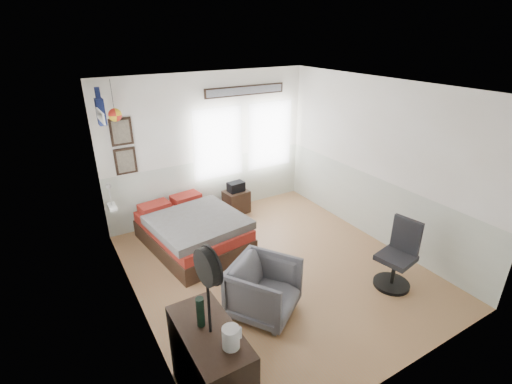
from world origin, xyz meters
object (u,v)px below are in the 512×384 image
bed (193,231)px  nightstand (236,202)px  dresser (211,367)px  task_chair (397,260)px  armchair (264,289)px

bed → nightstand: bed is taller
bed → dresser: 2.92m
task_chair → nightstand: bearing=94.5°
bed → nightstand: bearing=23.6°
dresser → armchair: 1.36m
nightstand → dresser: bearing=-127.0°
armchair → task_chair: 1.97m
bed → nightstand: 1.42m
task_chair → dresser: bearing=175.4°
bed → armchair: (0.18, -1.96, 0.07)m
dresser → task_chair: size_ratio=0.99×
armchair → task_chair: task_chair is taller
nightstand → armchair: bearing=-116.8°
armchair → bed: bearing=61.6°
nightstand → bed: bearing=-154.4°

